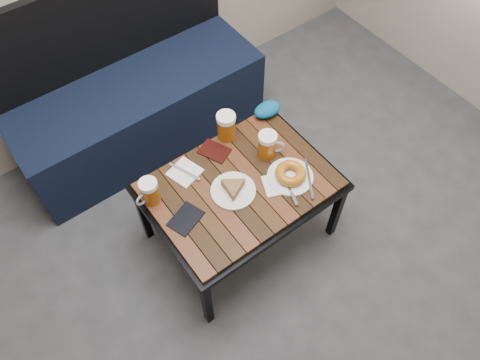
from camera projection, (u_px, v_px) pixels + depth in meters
bench at (137, 104)px, 2.65m from camera, size 1.40×0.50×0.95m
cafe_table at (240, 189)px, 2.14m from camera, size 0.84×0.62×0.47m
beer_mug_left at (149, 192)px, 2.00m from camera, size 0.12×0.09×0.13m
beer_mug_centre at (227, 126)px, 2.20m from camera, size 0.14×0.11×0.15m
beer_mug_right at (268, 145)px, 2.14m from camera, size 0.13×0.11×0.14m
plate_pie at (233, 189)px, 2.06m from camera, size 0.20×0.20×0.06m
plate_bagel at (290, 175)px, 2.10m from camera, size 0.23×0.26×0.06m
napkin_left at (185, 172)px, 2.13m from camera, size 0.16×0.16×0.01m
napkin_right at (279, 184)px, 2.09m from camera, size 0.17×0.16×0.01m
passport_navy at (186, 219)px, 1.99m from camera, size 0.17×0.15×0.01m
passport_burgundy at (215, 151)px, 2.20m from camera, size 0.15×0.17×0.01m
knit_pouch at (267, 110)px, 2.31m from camera, size 0.15×0.10×0.06m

